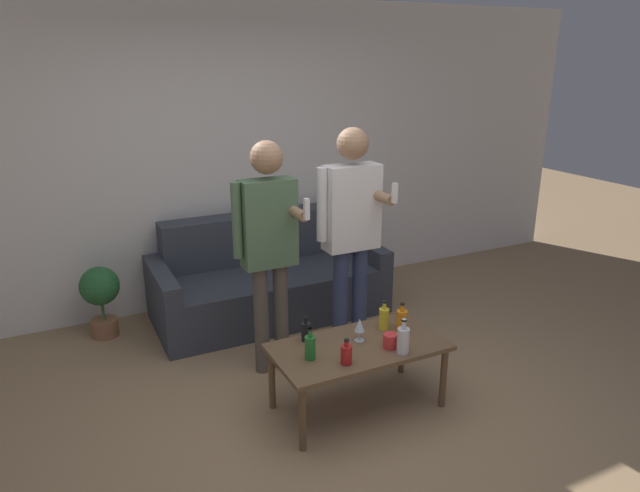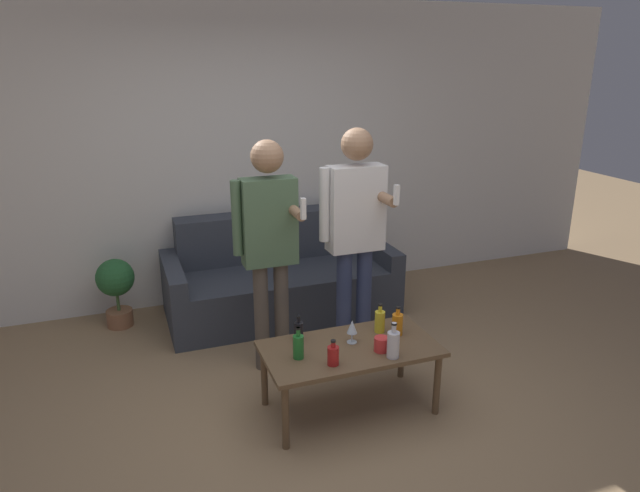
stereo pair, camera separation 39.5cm
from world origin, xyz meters
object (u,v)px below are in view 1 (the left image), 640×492
Objects in this scene: couch at (267,280)px; person_standing_left at (268,238)px; coffee_table at (358,352)px; bottle_orange at (310,347)px; person_standing_right at (351,223)px.

couch is 1.19× the size of person_standing_left.
coffee_table is 0.98m from person_standing_left.
coffee_table is 5.41× the size of bottle_orange.
couch is 1.23m from person_standing_left.
person_standing_right reaches higher than couch.
person_standing_left is (-0.33, -0.95, 0.71)m from couch.
person_standing_left is (-0.32, 0.70, 0.60)m from coffee_table.
coffee_table is at bearing 3.79° from bottle_orange.
couch reaches higher than coffee_table.
person_standing_right reaches higher than bottle_orange.
person_standing_left is (0.03, 0.73, 0.48)m from bottle_orange.
couch is 1.65m from coffee_table.
person_standing_right is at bearing -70.84° from couch.
couch is 1.80× the size of coffee_table.
coffee_table is (-0.01, -1.65, 0.10)m from couch.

